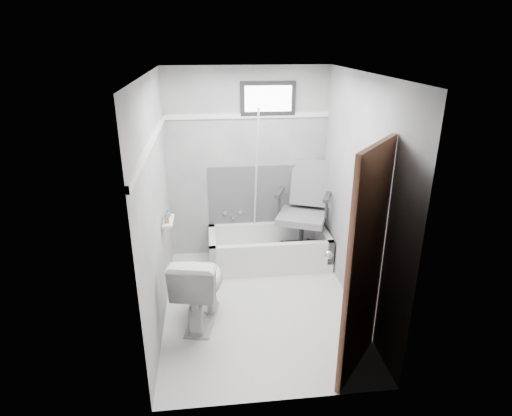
{
  "coord_description": "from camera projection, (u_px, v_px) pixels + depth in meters",
  "views": [
    {
      "loc": [
        -0.48,
        -3.86,
        2.7
      ],
      "look_at": [
        0.0,
        0.35,
        1.0
      ],
      "focal_mm": 30.0,
      "sensor_mm": 36.0,
      "label": 1
    }
  ],
  "objects": [
    {
      "name": "trim_back",
      "position": [
        247.0,
        116.0,
        5.12
      ],
      "size": [
        2.0,
        0.02,
        0.06
      ],
      "primitive_type": "cube",
      "color": "white",
      "rests_on": "wall_back"
    },
    {
      "name": "soap_bottle_b",
      "position": [
        167.0,
        214.0,
        4.53
      ],
      "size": [
        0.09,
        0.09,
        0.09
      ],
      "primitive_type": "imported",
      "rotation": [
        0.0,
        0.0,
        0.86
      ],
      "color": "#476182",
      "rests_on": "shelf"
    },
    {
      "name": "backerboard",
      "position": [
        267.0,
        195.0,
        5.53
      ],
      "size": [
        1.5,
        0.02,
        0.78
      ],
      "primitive_type": "cube",
      "color": "#4C4C4F",
      "rests_on": "wall_back"
    },
    {
      "name": "wall_front",
      "position": [
        283.0,
        269.0,
        2.97
      ],
      "size": [
        2.0,
        0.02,
        2.4
      ],
      "primitive_type": "cube",
      "color": "slate",
      "rests_on": "floor"
    },
    {
      "name": "shelf",
      "position": [
        168.0,
        221.0,
        4.5
      ],
      "size": [
        0.1,
        0.32,
        0.02
      ],
      "primitive_type": "cube",
      "color": "white",
      "rests_on": "wall_left"
    },
    {
      "name": "wall_left",
      "position": [
        156.0,
        207.0,
        4.06
      ],
      "size": [
        0.02,
        2.6,
        2.4
      ],
      "primitive_type": "cube",
      "color": "slate",
      "rests_on": "floor"
    },
    {
      "name": "ceiling",
      "position": [
        261.0,
        74.0,
        3.72
      ],
      "size": [
        2.6,
        2.6,
        0.0
      ],
      "primitive_type": "plane",
      "rotation": [
        3.14,
        0.0,
        0.0
      ],
      "color": "silver",
      "rests_on": "floor"
    },
    {
      "name": "pole",
      "position": [
        256.0,
        182.0,
        5.21
      ],
      "size": [
        0.02,
        0.55,
        1.88
      ],
      "primitive_type": "cylinder",
      "rotation": [
        0.27,
        0.0,
        0.0
      ],
      "color": "silver",
      "rests_on": "bathtub"
    },
    {
      "name": "trim_left",
      "position": [
        151.0,
        142.0,
        3.83
      ],
      "size": [
        0.02,
        2.6,
        0.06
      ],
      "primitive_type": "cube",
      "color": "white",
      "rests_on": "wall_left"
    },
    {
      "name": "wall_right",
      "position": [
        359.0,
        198.0,
        4.27
      ],
      "size": [
        0.02,
        2.6,
        2.4
      ],
      "primitive_type": "cube",
      "color": "slate",
      "rests_on": "floor"
    },
    {
      "name": "soap_bottle_a",
      "position": [
        166.0,
        218.0,
        4.4
      ],
      "size": [
        0.05,
        0.05,
        0.1
      ],
      "primitive_type": "imported",
      "rotation": [
        0.0,
        0.0,
        0.24
      ],
      "color": "olive",
      "rests_on": "shelf"
    },
    {
      "name": "floor",
      "position": [
        260.0,
        306.0,
        4.62
      ],
      "size": [
        2.6,
        2.6,
        0.0
      ],
      "primitive_type": "plane",
      "color": "silver",
      "rests_on": "ground"
    },
    {
      "name": "door",
      "position": [
        412.0,
        284.0,
        3.17
      ],
      "size": [
        0.78,
        0.78,
        2.0
      ],
      "primitive_type": null,
      "color": "brown",
      "rests_on": "floor"
    },
    {
      "name": "window",
      "position": [
        268.0,
        98.0,
        5.07
      ],
      "size": [
        0.66,
        0.04,
        0.4
      ],
      "primitive_type": null,
      "color": "black",
      "rests_on": "wall_back"
    },
    {
      "name": "bathtub",
      "position": [
        269.0,
        248.0,
        5.42
      ],
      "size": [
        1.5,
        0.7,
        0.42
      ],
      "primitive_type": null,
      "color": "white",
      "rests_on": "floor"
    },
    {
      "name": "toilet",
      "position": [
        200.0,
        286.0,
        4.25
      ],
      "size": [
        0.6,
        0.88,
        0.79
      ],
      "primitive_type": "imported",
      "rotation": [
        0.0,
        0.0,
        2.94
      ],
      "color": "silver",
      "rests_on": "floor"
    },
    {
      "name": "wall_back",
      "position": [
        247.0,
        165.0,
        5.37
      ],
      "size": [
        2.0,
        0.02,
        2.4
      ],
      "primitive_type": "cube",
      "color": "slate",
      "rests_on": "floor"
    },
    {
      "name": "faucet",
      "position": [
        233.0,
        215.0,
        5.56
      ],
      "size": [
        0.26,
        0.1,
        0.16
      ],
      "primitive_type": null,
      "color": "silver",
      "rests_on": "wall_back"
    },
    {
      "name": "office_chair",
      "position": [
        302.0,
        210.0,
        5.29
      ],
      "size": [
        0.88,
        0.88,
        1.16
      ],
      "primitive_type": null,
      "rotation": [
        0.0,
        0.0,
        -0.39
      ],
      "color": "#5E5D62",
      "rests_on": "bathtub"
    }
  ]
}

